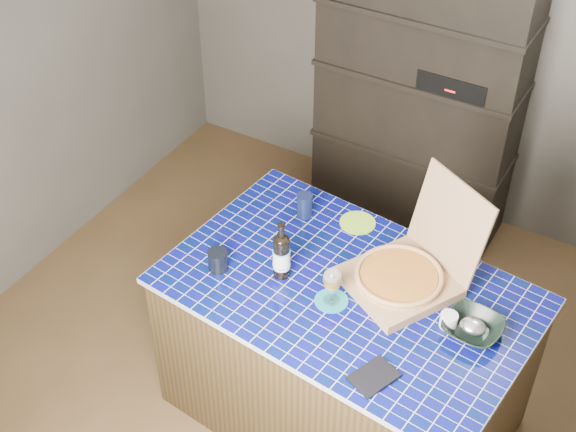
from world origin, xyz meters
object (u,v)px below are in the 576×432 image
Objects in this scene: kitchen_island at (344,353)px; bowl at (473,328)px; wine_glass at (332,280)px; dvd_case at (374,377)px; pizza_box at (404,273)px; mead_bottle at (281,255)px.

kitchen_island is 0.73m from bowl.
bowl is (0.59, 0.14, -0.10)m from wine_glass.
dvd_case is at bearing -120.77° from bowl.
mead_bottle is (-0.50, -0.22, 0.05)m from pizza_box.
kitchen_island is 2.60× the size of pizza_box.
mead_bottle is 0.27m from wine_glass.
wine_glass is 0.46m from dvd_case.
bowl reaches higher than dvd_case.
kitchen_island is at bearing 74.81° from wine_glass.
mead_bottle is 0.70m from dvd_case.
mead_bottle reaches higher than dvd_case.
bowl is (0.86, 0.10, -0.09)m from mead_bottle.
wine_glass is at bearing -102.65° from pizza_box.
pizza_box is 0.35m from wine_glass.
wine_glass is at bearing -99.20° from kitchen_island.
pizza_box is at bearing 42.94° from kitchen_island.
pizza_box is 0.39m from bowl.
mead_bottle is at bearing 172.77° from wine_glass.
pizza_box reaches higher than wine_glass.
wine_glass is 0.76× the size of bowl.
pizza_box is 0.56m from dvd_case.
wine_glass is (-0.22, -0.25, 0.07)m from pizza_box.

